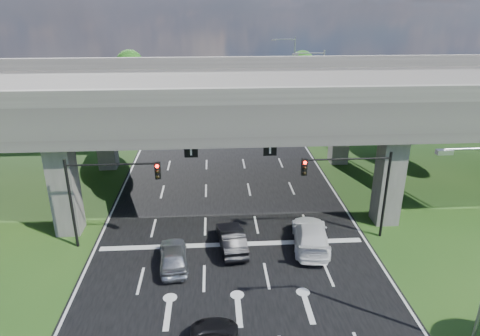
{
  "coord_description": "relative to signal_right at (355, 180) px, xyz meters",
  "views": [
    {
      "loc": [
        -1.08,
        -20.47,
        14.92
      ],
      "look_at": [
        0.79,
        8.07,
        3.55
      ],
      "focal_mm": 32.0,
      "sensor_mm": 36.0,
      "label": 1
    }
  ],
  "objects": [
    {
      "name": "tree_right_mid",
      "position": [
        8.22,
        32.06,
        -0.01
      ],
      "size": [
        3.91,
        3.9,
        6.76
      ],
      "color": "black",
      "rests_on": "ground"
    },
    {
      "name": "tree_left_mid",
      "position": [
        -24.78,
        30.06,
        -0.01
      ],
      "size": [
        3.91,
        3.9,
        6.76
      ],
      "color": "black",
      "rests_on": "ground"
    },
    {
      "name": "streetlight_beyond",
      "position": [
        2.27,
        36.06,
        1.66
      ],
      "size": [
        3.38,
        0.25,
        10.0
      ],
      "color": "gray",
      "rests_on": "ground"
    },
    {
      "name": "tree_left_near",
      "position": [
        -21.78,
        22.06,
        0.63
      ],
      "size": [
        4.5,
        4.5,
        7.8
      ],
      "color": "black",
      "rests_on": "ground"
    },
    {
      "name": "overpass",
      "position": [
        -7.82,
        8.06,
        3.73
      ],
      "size": [
        80.0,
        15.0,
        10.0
      ],
      "color": "#363331",
      "rests_on": "ground"
    },
    {
      "name": "tree_right_far",
      "position": [
        4.22,
        40.06,
        0.63
      ],
      "size": [
        4.5,
        4.5,
        7.8
      ],
      "color": "black",
      "rests_on": "ground"
    },
    {
      "name": "car_white",
      "position": [
        -2.84,
        -0.94,
        -3.38
      ],
      "size": [
        2.86,
        5.6,
        1.55
      ],
      "primitive_type": "imported",
      "rotation": [
        0.0,
        0.0,
        3.01
      ],
      "color": "white",
      "rests_on": "road"
    },
    {
      "name": "tree_left_far",
      "position": [
        -20.78,
        38.06,
        0.95
      ],
      "size": [
        4.8,
        4.8,
        8.32
      ],
      "color": "black",
      "rests_on": "ground"
    },
    {
      "name": "car_dark",
      "position": [
        -7.89,
        -0.94,
        -3.46
      ],
      "size": [
        1.93,
        4.39,
        1.4
      ],
      "primitive_type": "imported",
      "rotation": [
        0.0,
        0.0,
        3.25
      ],
      "color": "black",
      "rests_on": "road"
    },
    {
      "name": "ground",
      "position": [
        -7.82,
        -3.94,
        -4.19
      ],
      "size": [
        160.0,
        160.0,
        0.0
      ],
      "primitive_type": "plane",
      "color": "#1E4616",
      "rests_on": "ground"
    },
    {
      "name": "warehouse",
      "position": [
        -33.82,
        31.06,
        -2.19
      ],
      "size": [
        20.0,
        10.0,
        4.0
      ],
      "primitive_type": "cube",
      "color": "#9E9E99",
      "rests_on": "ground"
    },
    {
      "name": "road",
      "position": [
        -7.82,
        6.06,
        -4.17
      ],
      "size": [
        18.0,
        120.0,
        0.03
      ],
      "primitive_type": "cube",
      "color": "black",
      "rests_on": "ground"
    },
    {
      "name": "signal_right",
      "position": [
        0.0,
        0.0,
        0.0
      ],
      "size": [
        5.76,
        0.54,
        6.0
      ],
      "color": "black",
      "rests_on": "ground"
    },
    {
      "name": "car_silver",
      "position": [
        -11.44,
        -2.58,
        -3.46
      ],
      "size": [
        2.07,
        4.25,
        1.4
      ],
      "primitive_type": "imported",
      "rotation": [
        0.0,
        0.0,
        3.25
      ],
      "color": "#AFB2B8",
      "rests_on": "road"
    },
    {
      "name": "signal_left",
      "position": [
        -15.65,
        0.0,
        0.0
      ],
      "size": [
        5.76,
        0.54,
        6.0
      ],
      "color": "black",
      "rests_on": "ground"
    },
    {
      "name": "tree_right_near",
      "position": [
        5.22,
        24.06,
        0.31
      ],
      "size": [
        4.2,
        4.2,
        7.28
      ],
      "color": "black",
      "rests_on": "ground"
    },
    {
      "name": "streetlight_far",
      "position": [
        2.27,
        20.06,
        1.66
      ],
      "size": [
        3.38,
        0.25,
        10.0
      ],
      "color": "gray",
      "rests_on": "ground"
    }
  ]
}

